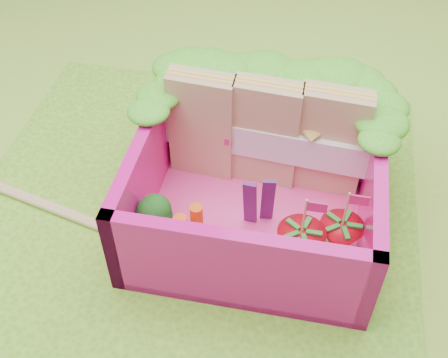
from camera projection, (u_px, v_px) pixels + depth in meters
name	position (u px, v px, depth m)	size (l,w,h in m)	color
ground	(192.00, 212.00, 3.32)	(14.00, 14.00, 0.00)	#8FC036
placemat	(192.00, 210.00, 3.31)	(2.60, 2.60, 0.03)	#64A725
bento_floor	(255.00, 211.00, 3.26)	(1.30, 1.30, 0.05)	#F53E95
bento_box	(257.00, 180.00, 3.08)	(1.30, 1.30, 0.55)	#E01287
lettuce_ruffle	(273.00, 80.00, 3.17)	(1.43, 0.76, 0.11)	#28931A
sandwich_stack	(266.00, 134.00, 3.19)	(1.22, 0.26, 0.67)	tan
broccoli	(157.00, 217.00, 2.95)	(0.31, 0.31, 0.26)	#6FA751
carrot_sticks	(189.00, 229.00, 2.96)	(0.14, 0.15, 0.26)	orange
purple_wedges	(259.00, 201.00, 3.02)	(0.16, 0.07, 0.38)	#411856
strawberry_left	(300.00, 247.00, 2.88)	(0.25, 0.25, 0.49)	red
strawberry_right	(339.00, 238.00, 2.93)	(0.23, 0.23, 0.47)	red
snap_peas	(308.00, 254.00, 2.98)	(0.61, 0.33, 0.05)	#57A032
chopsticks	(7.00, 190.00, 3.38)	(2.44, 0.64, 0.04)	tan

